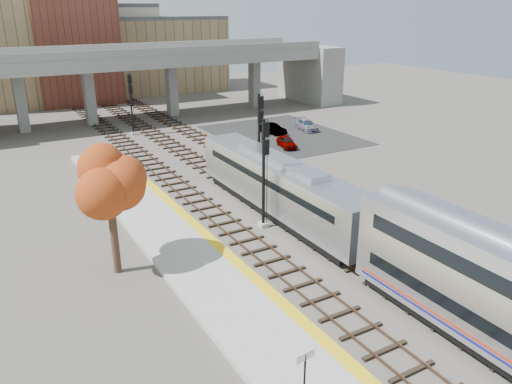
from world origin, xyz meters
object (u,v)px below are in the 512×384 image
tree (109,185)px  car_c (307,125)px  car_a (286,142)px  locomotive (280,186)px  signal_mast_far (131,105)px  signal_mast_mid (259,140)px  signal_mast_near (264,174)px  car_b (272,129)px

tree → car_c: tree is taller
car_a → tree: bearing=-128.7°
locomotive → signal_mast_far: signal_mast_far is taller
signal_mast_mid → signal_mast_far: signal_mast_mid is taller
signal_mast_near → car_b: signal_mast_near is taller
signal_mast_near → signal_mast_far: 29.97m
signal_mast_far → car_a: size_ratio=2.00×
tree → car_a: bearing=37.2°
locomotive → signal_mast_mid: 6.89m
signal_mast_mid → car_b: size_ratio=2.09×
signal_mast_near → tree: size_ratio=1.06×
signal_mast_mid → car_a: (8.45, 8.69, -3.30)m
car_a → car_c: size_ratio=0.84×
signal_mast_far → tree: size_ratio=0.99×
locomotive → car_b: locomotive is taller
locomotive → car_b: bearing=59.6°
signal_mast_near → signal_mast_mid: 8.68m
locomotive → signal_mast_near: 2.91m
signal_mast_far → car_b: (14.37, -7.82, -2.88)m
signal_mast_far → locomotive: bearing=-85.8°
signal_mast_near → locomotive: bearing=31.0°
signal_mast_near → car_a: size_ratio=2.14×
signal_mast_mid → car_c: (14.99, 14.22, -3.30)m
car_a → signal_mast_far: bearing=146.7°
signal_mast_near → signal_mast_mid: size_ratio=0.98×
signal_mast_far → car_b: 16.61m
locomotive → car_a: 18.41m
signal_mast_far → car_a: signal_mast_far is taller
car_a → car_c: (6.54, 5.53, 0.01)m
signal_mast_mid → signal_mast_near: bearing=-118.2°
tree → car_b: size_ratio=1.93×
car_a → car_c: car_c is taller
signal_mast_mid → car_c: signal_mast_mid is taller
car_b → car_c: 4.73m
locomotive → car_b: size_ratio=5.15×
locomotive → signal_mast_mid: bearing=72.6°
signal_mast_mid → tree: 16.99m
tree → car_b: bearing=43.1°
car_b → signal_mast_far: bearing=135.9°
signal_mast_far → car_c: bearing=-23.0°
signal_mast_mid → car_b: 18.07m
signal_mast_near → tree: 10.57m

